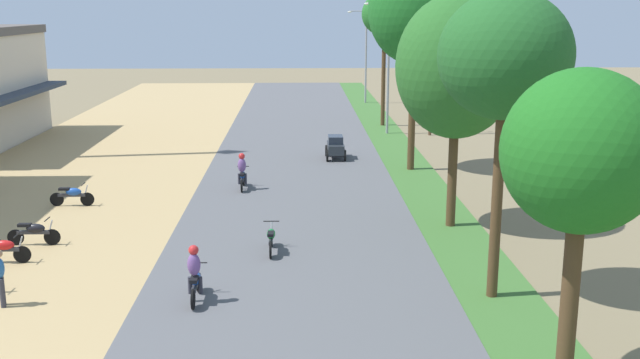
{
  "coord_description": "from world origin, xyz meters",
  "views": [
    {
      "loc": [
        0.06,
        -9.45,
        8.07
      ],
      "look_at": [
        0.9,
        18.4,
        1.53
      ],
      "focal_mm": 41.62,
      "sensor_mm": 36.0,
      "label": 1
    }
  ],
  "objects_px": {
    "streetlamp_near": "(388,58)",
    "car_hatchback_charcoal": "(335,146)",
    "parked_motorbike_second": "(3,248)",
    "pedestrian_on_shoulder": "(1,275)",
    "median_tree_second": "(505,57)",
    "median_tree_fifth": "(385,15)",
    "motorbike_ahead_fourth": "(242,172)",
    "motorbike_ahead_third": "(271,238)",
    "utility_pole_near": "(432,57)",
    "motorbike_ahead_second": "(195,275)",
    "median_tree_nearest": "(582,154)",
    "parked_motorbike_third": "(34,231)",
    "streetlamp_mid": "(366,49)",
    "parked_motorbike_fourth": "(72,194)",
    "median_tree_fourth": "(415,10)",
    "median_tree_third": "(457,67)"
  },
  "relations": [
    {
      "from": "pedestrian_on_shoulder",
      "to": "car_hatchback_charcoal",
      "type": "bearing_deg",
      "value": 62.96
    },
    {
      "from": "parked_motorbike_fourth",
      "to": "median_tree_fifth",
      "type": "distance_m",
      "value": 26.57
    },
    {
      "from": "parked_motorbike_third",
      "to": "motorbike_ahead_third",
      "type": "relative_size",
      "value": 1.0
    },
    {
      "from": "parked_motorbike_third",
      "to": "parked_motorbike_fourth",
      "type": "xyz_separation_m",
      "value": [
        -0.21,
        5.12,
        0.0
      ]
    },
    {
      "from": "median_tree_fourth",
      "to": "utility_pole_near",
      "type": "relative_size",
      "value": 1.09
    },
    {
      "from": "motorbike_ahead_second",
      "to": "motorbike_ahead_fourth",
      "type": "bearing_deg",
      "value": 88.37
    },
    {
      "from": "median_tree_nearest",
      "to": "motorbike_ahead_fourth",
      "type": "distance_m",
      "value": 20.08
    },
    {
      "from": "motorbike_ahead_second",
      "to": "motorbike_ahead_fourth",
      "type": "relative_size",
      "value": 1.0
    },
    {
      "from": "parked_motorbike_fourth",
      "to": "streetlamp_mid",
      "type": "bearing_deg",
      "value": 65.55
    },
    {
      "from": "parked_motorbike_fourth",
      "to": "median_tree_fourth",
      "type": "xyz_separation_m",
      "value": [
        14.91,
        6.6,
        7.34
      ]
    },
    {
      "from": "pedestrian_on_shoulder",
      "to": "streetlamp_near",
      "type": "relative_size",
      "value": 0.19
    },
    {
      "from": "median_tree_second",
      "to": "median_tree_third",
      "type": "relative_size",
      "value": 1.0
    },
    {
      "from": "parked_motorbike_second",
      "to": "median_tree_fifth",
      "type": "distance_m",
      "value": 32.36
    },
    {
      "from": "median_tree_third",
      "to": "motorbike_ahead_second",
      "type": "bearing_deg",
      "value": -140.23
    },
    {
      "from": "parked_motorbike_second",
      "to": "pedestrian_on_shoulder",
      "type": "xyz_separation_m",
      "value": [
        1.33,
        -3.53,
        0.41
      ]
    },
    {
      "from": "pedestrian_on_shoulder",
      "to": "motorbike_ahead_third",
      "type": "relative_size",
      "value": 0.9
    },
    {
      "from": "parked_motorbike_third",
      "to": "pedestrian_on_shoulder",
      "type": "distance_m",
      "value": 5.44
    },
    {
      "from": "median_tree_third",
      "to": "streetlamp_mid",
      "type": "height_order",
      "value": "median_tree_third"
    },
    {
      "from": "streetlamp_near",
      "to": "motorbike_ahead_second",
      "type": "xyz_separation_m",
      "value": [
        -8.6,
        -27.72,
        -3.99
      ]
    },
    {
      "from": "parked_motorbike_second",
      "to": "utility_pole_near",
      "type": "bearing_deg",
      "value": 53.23
    },
    {
      "from": "streetlamp_near",
      "to": "car_hatchback_charcoal",
      "type": "relative_size",
      "value": 4.17
    },
    {
      "from": "streetlamp_near",
      "to": "median_tree_third",
      "type": "bearing_deg",
      "value": -90.17
    },
    {
      "from": "parked_motorbike_second",
      "to": "motorbike_ahead_third",
      "type": "bearing_deg",
      "value": 5.41
    },
    {
      "from": "median_tree_second",
      "to": "streetlamp_near",
      "type": "xyz_separation_m",
      "value": [
        0.28,
        27.53,
        -1.91
      ]
    },
    {
      "from": "motorbike_ahead_third",
      "to": "parked_motorbike_fourth",
      "type": "bearing_deg",
      "value": 143.68
    },
    {
      "from": "median_tree_second",
      "to": "median_tree_third",
      "type": "bearing_deg",
      "value": 88.2
    },
    {
      "from": "streetlamp_near",
      "to": "median_tree_nearest",
      "type": "bearing_deg",
      "value": -90.06
    },
    {
      "from": "streetlamp_near",
      "to": "car_hatchback_charcoal",
      "type": "bearing_deg",
      "value": -114.79
    },
    {
      "from": "pedestrian_on_shoulder",
      "to": "car_hatchback_charcoal",
      "type": "xyz_separation_m",
      "value": [
        10.1,
        19.78,
        -0.22
      ]
    },
    {
      "from": "parked_motorbike_fourth",
      "to": "streetlamp_near",
      "type": "relative_size",
      "value": 0.22
    },
    {
      "from": "parked_motorbike_third",
      "to": "motorbike_ahead_second",
      "type": "relative_size",
      "value": 1.0
    },
    {
      "from": "median_tree_fourth",
      "to": "streetlamp_near",
      "type": "relative_size",
      "value": 1.25
    },
    {
      "from": "streetlamp_near",
      "to": "median_tree_fifth",
      "type": "bearing_deg",
      "value": 88.47
    },
    {
      "from": "streetlamp_near",
      "to": "motorbike_ahead_third",
      "type": "relative_size",
      "value": 4.65
    },
    {
      "from": "median_tree_nearest",
      "to": "car_hatchback_charcoal",
      "type": "relative_size",
      "value": 3.41
    },
    {
      "from": "streetlamp_mid",
      "to": "parked_motorbike_fourth",
      "type": "bearing_deg",
      "value": -114.45
    },
    {
      "from": "pedestrian_on_shoulder",
      "to": "utility_pole_near",
      "type": "distance_m",
      "value": 32.27
    },
    {
      "from": "parked_motorbike_fourth",
      "to": "parked_motorbike_second",
      "type": "bearing_deg",
      "value": -91.34
    },
    {
      "from": "utility_pole_near",
      "to": "motorbike_ahead_third",
      "type": "bearing_deg",
      "value": -112.05
    },
    {
      "from": "median_tree_nearest",
      "to": "utility_pole_near",
      "type": "distance_m",
      "value": 32.28
    },
    {
      "from": "pedestrian_on_shoulder",
      "to": "parked_motorbike_second",
      "type": "bearing_deg",
      "value": 110.61
    },
    {
      "from": "parked_motorbike_second",
      "to": "car_hatchback_charcoal",
      "type": "bearing_deg",
      "value": 54.89
    },
    {
      "from": "motorbike_ahead_second",
      "to": "car_hatchback_charcoal",
      "type": "bearing_deg",
      "value": 76.08
    },
    {
      "from": "parked_motorbike_fourth",
      "to": "median_tree_fifth",
      "type": "xyz_separation_m",
      "value": [
        15.09,
        20.75,
        6.92
      ]
    },
    {
      "from": "motorbike_ahead_fourth",
      "to": "parked_motorbike_second",
      "type": "bearing_deg",
      "value": -125.96
    },
    {
      "from": "streetlamp_mid",
      "to": "utility_pole_near",
      "type": "relative_size",
      "value": 0.81
    },
    {
      "from": "median_tree_second",
      "to": "median_tree_fifth",
      "type": "bearing_deg",
      "value": 89.32
    },
    {
      "from": "median_tree_fifth",
      "to": "motorbike_ahead_third",
      "type": "distance_m",
      "value": 28.56
    },
    {
      "from": "motorbike_ahead_second",
      "to": "motorbike_ahead_third",
      "type": "bearing_deg",
      "value": 65.09
    },
    {
      "from": "streetlamp_mid",
      "to": "utility_pole_near",
      "type": "distance_m",
      "value": 16.26
    }
  ]
}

